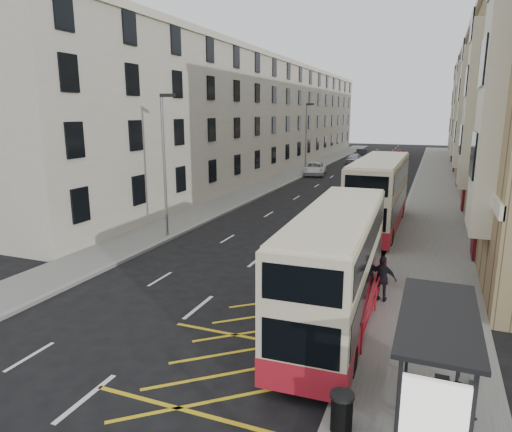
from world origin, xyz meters
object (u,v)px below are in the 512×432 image
at_px(bus_shelter, 444,354).
at_px(white_van, 315,169).
at_px(car_silver, 354,159).
at_px(street_lamp_near, 165,158).
at_px(double_decker_front, 336,267).
at_px(pedestrian_mid, 456,419).
at_px(litter_bin, 342,411).
at_px(double_decker_rear, 379,194).
at_px(car_red, 399,154).
at_px(street_lamp_far, 306,134).
at_px(pedestrian_far, 383,279).
at_px(car_dark, 361,154).

height_order(bus_shelter, white_van, bus_shelter).
xyz_separation_m(bus_shelter, car_silver, (-11.25, 55.37, -1.37)).
distance_m(bus_shelter, street_lamp_near, 19.38).
distance_m(double_decker_front, pedestrian_mid, 6.70).
xyz_separation_m(street_lamp_near, litter_bin, (12.70, -12.99, -4.01)).
height_order(litter_bin, car_silver, car_silver).
xyz_separation_m(double_decker_rear, car_red, (-2.35, 47.40, -1.57)).
height_order(bus_shelter, double_decker_front, double_decker_front).
relative_size(street_lamp_far, pedestrian_far, 4.55).
height_order(pedestrian_mid, pedestrian_far, pedestrian_far).
xyz_separation_m(double_decker_rear, litter_bin, (1.57, -19.34, -1.64)).
relative_size(double_decker_front, car_silver, 2.25).
xyz_separation_m(pedestrian_far, car_red, (-3.92, 58.95, -0.33)).
distance_m(pedestrian_mid, car_silver, 57.03).
bearing_deg(car_dark, car_silver, -98.92).
relative_size(white_van, car_dark, 1.21).
distance_m(pedestrian_mid, pedestrian_far, 7.99).
relative_size(street_lamp_far, car_silver, 1.78).
distance_m(street_lamp_far, car_silver, 13.97).
bearing_deg(white_van, street_lamp_far, 160.52).
relative_size(double_decker_front, white_van, 1.91).
bearing_deg(street_lamp_near, car_red, 80.73).
distance_m(pedestrian_mid, car_red, 66.89).
relative_size(street_lamp_near, car_dark, 1.83).
bearing_deg(bus_shelter, car_silver, 101.49).
distance_m(car_silver, car_red, 12.01).
relative_size(litter_bin, pedestrian_mid, 0.56).
distance_m(street_lamp_near, double_decker_front, 13.77).
xyz_separation_m(white_van, car_dark, (1.95, 22.13, -0.01)).
relative_size(street_lamp_far, car_red, 1.67).
distance_m(double_decker_rear, car_dark, 46.30).
xyz_separation_m(street_lamp_far, double_decker_front, (11.35, -37.36, -2.60)).
xyz_separation_m(litter_bin, car_red, (-3.92, 66.74, 0.07)).
bearing_deg(white_van, pedestrian_far, -81.06).
relative_size(double_decker_rear, car_red, 2.33).
height_order(street_lamp_far, car_dark, street_lamp_far).
bearing_deg(street_lamp_far, pedestrian_mid, -70.67).
xyz_separation_m(double_decker_rear, car_dark, (-8.03, 45.57, -1.54)).
distance_m(pedestrian_far, car_silver, 49.07).
distance_m(street_lamp_near, pedestrian_mid, 20.12).
height_order(double_decker_front, litter_bin, double_decker_front).
bearing_deg(double_decker_front, car_dark, 95.87).
height_order(street_lamp_near, street_lamp_far, same).
bearing_deg(car_dark, street_lamp_far, -109.17).
bearing_deg(pedestrian_mid, litter_bin, 167.49).
bearing_deg(litter_bin, pedestrian_far, 90.00).
bearing_deg(car_dark, white_van, -106.15).
xyz_separation_m(litter_bin, pedestrian_far, (0.00, 7.78, 0.41)).
xyz_separation_m(pedestrian_mid, car_silver, (-11.59, 55.84, -0.20)).
bearing_deg(pedestrian_mid, white_van, 92.18).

